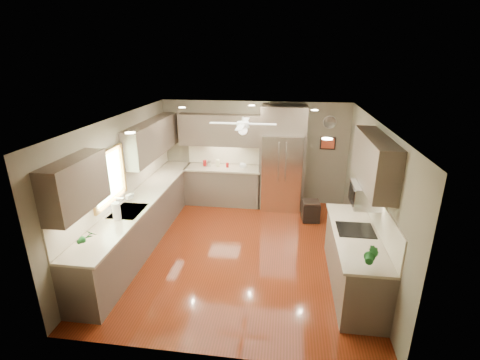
% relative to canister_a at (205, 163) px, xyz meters
% --- Properties ---
extents(floor, '(5.00, 5.00, 0.00)m').
position_rel_canister_a_xyz_m(floor, '(1.19, -2.23, -1.02)').
color(floor, '#521E0B').
rests_on(floor, ground).
extents(ceiling, '(5.00, 5.00, 0.00)m').
position_rel_canister_a_xyz_m(ceiling, '(1.19, -2.23, 1.48)').
color(ceiling, white).
rests_on(ceiling, ground).
extents(wall_back, '(4.50, 0.00, 4.50)m').
position_rel_canister_a_xyz_m(wall_back, '(1.19, 0.27, 0.23)').
color(wall_back, '#6B6352').
rests_on(wall_back, ground).
extents(wall_front, '(4.50, 0.00, 4.50)m').
position_rel_canister_a_xyz_m(wall_front, '(1.19, -4.73, 0.23)').
color(wall_front, '#6B6352').
rests_on(wall_front, ground).
extents(wall_left, '(0.00, 5.00, 5.00)m').
position_rel_canister_a_xyz_m(wall_left, '(-1.06, -2.23, 0.23)').
color(wall_left, '#6B6352').
rests_on(wall_left, ground).
extents(wall_right, '(0.00, 5.00, 5.00)m').
position_rel_canister_a_xyz_m(wall_right, '(3.44, -2.23, 0.23)').
color(wall_right, '#6B6352').
rests_on(wall_right, ground).
extents(canister_a, '(0.10, 0.10, 0.14)m').
position_rel_canister_a_xyz_m(canister_a, '(0.00, 0.00, 0.00)').
color(canister_a, '#9C1112').
rests_on(canister_a, back_run).
extents(canister_b, '(0.11, 0.11, 0.14)m').
position_rel_canister_a_xyz_m(canister_b, '(0.12, -0.01, -0.01)').
color(canister_b, silver).
rests_on(canister_b, back_run).
extents(canister_c, '(0.13, 0.13, 0.16)m').
position_rel_canister_a_xyz_m(canister_c, '(0.33, 0.01, 0.01)').
color(canister_c, beige).
rests_on(canister_c, back_run).
extents(canister_d, '(0.10, 0.10, 0.11)m').
position_rel_canister_a_xyz_m(canister_d, '(0.57, -0.03, -0.02)').
color(canister_d, '#9C1112').
rests_on(canister_d, back_run).
extents(soap_bottle, '(0.11, 0.11, 0.18)m').
position_rel_canister_a_xyz_m(soap_bottle, '(-0.90, -2.29, 0.01)').
color(soap_bottle, white).
rests_on(soap_bottle, left_run).
extents(potted_plant_left, '(0.20, 0.15, 0.33)m').
position_rel_canister_a_xyz_m(potted_plant_left, '(-0.76, -3.97, 0.09)').
color(potted_plant_left, '#17521E').
rests_on(potted_plant_left, left_run).
extents(potted_plant_right, '(0.21, 0.18, 0.33)m').
position_rel_canister_a_xyz_m(potted_plant_right, '(3.11, -3.93, 0.08)').
color(potted_plant_right, '#17521E').
rests_on(potted_plant_right, right_run).
extents(bowl, '(0.27, 0.27, 0.05)m').
position_rel_canister_a_xyz_m(bowl, '(0.95, -0.02, -0.05)').
color(bowl, beige).
rests_on(bowl, back_run).
extents(left_run, '(0.65, 4.70, 1.45)m').
position_rel_canister_a_xyz_m(left_run, '(-0.77, -2.08, -0.54)').
color(left_run, brown).
rests_on(left_run, ground).
extents(back_run, '(1.85, 0.65, 1.45)m').
position_rel_canister_a_xyz_m(back_run, '(0.46, -0.02, -0.54)').
color(back_run, brown).
rests_on(back_run, ground).
extents(uppers, '(4.50, 4.70, 0.95)m').
position_rel_canister_a_xyz_m(uppers, '(0.45, -1.52, 0.85)').
color(uppers, brown).
rests_on(uppers, wall_left).
extents(window, '(0.05, 1.12, 0.92)m').
position_rel_canister_a_xyz_m(window, '(-1.03, -2.73, 0.53)').
color(window, '#BFF2B2').
rests_on(window, wall_left).
extents(sink, '(0.50, 0.70, 0.32)m').
position_rel_canister_a_xyz_m(sink, '(-0.74, -2.73, -0.11)').
color(sink, silver).
rests_on(sink, left_run).
extents(refrigerator, '(1.06, 0.75, 2.45)m').
position_rel_canister_a_xyz_m(refrigerator, '(1.89, -0.07, 0.17)').
color(refrigerator, silver).
rests_on(refrigerator, ground).
extents(right_run, '(0.70, 2.20, 1.45)m').
position_rel_canister_a_xyz_m(right_run, '(3.12, -3.03, -0.54)').
color(right_run, brown).
rests_on(right_run, ground).
extents(microwave, '(0.43, 0.55, 0.34)m').
position_rel_canister_a_xyz_m(microwave, '(3.21, -2.78, 0.46)').
color(microwave, silver).
rests_on(microwave, wall_right).
extents(ceiling_fan, '(1.18, 1.18, 0.32)m').
position_rel_canister_a_xyz_m(ceiling_fan, '(1.19, -1.93, 1.31)').
color(ceiling_fan, white).
rests_on(ceiling_fan, ceiling).
extents(recessed_lights, '(2.84, 3.14, 0.01)m').
position_rel_canister_a_xyz_m(recessed_lights, '(1.15, -1.83, 1.47)').
color(recessed_lights, white).
rests_on(recessed_lights, ceiling).
extents(wall_clock, '(0.30, 0.03, 0.30)m').
position_rel_canister_a_xyz_m(wall_clock, '(2.94, 0.26, 1.03)').
color(wall_clock, white).
rests_on(wall_clock, wall_back).
extents(framed_print, '(0.36, 0.03, 0.30)m').
position_rel_canister_a_xyz_m(framed_print, '(2.94, 0.25, 0.53)').
color(framed_print, black).
rests_on(framed_print, wall_back).
extents(stool, '(0.41, 0.41, 0.46)m').
position_rel_canister_a_xyz_m(stool, '(2.57, -0.77, -0.78)').
color(stool, black).
rests_on(stool, ground).
extents(paper_towel, '(0.13, 0.13, 0.33)m').
position_rel_canister_a_xyz_m(paper_towel, '(-0.77, -3.06, 0.06)').
color(paper_towel, white).
rests_on(paper_towel, left_run).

